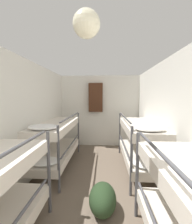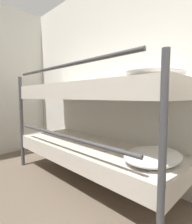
% 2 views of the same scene
% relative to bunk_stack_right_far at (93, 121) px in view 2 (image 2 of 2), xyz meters
% --- Properties ---
extents(bunk_stack_right_far, '(0.69, 1.91, 1.18)m').
position_rel_bunk_stack_right_far_xyz_m(bunk_stack_right_far, '(0.00, 0.00, 0.00)').
color(bunk_stack_right_far, '#4C4C51').
rests_on(bunk_stack_right_far, ground_plane).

